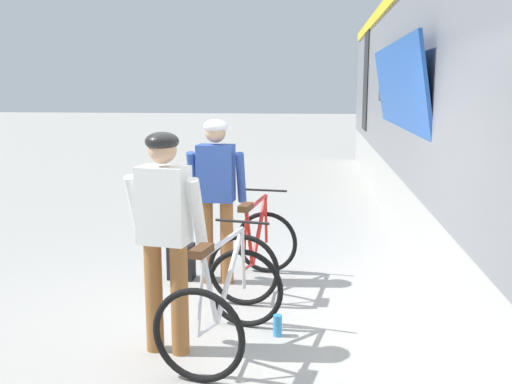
% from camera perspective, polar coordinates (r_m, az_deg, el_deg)
% --- Properties ---
extents(ground_plane, '(80.00, 80.00, 0.00)m').
position_cam_1_polar(ground_plane, '(5.42, -0.68, -12.29)').
color(ground_plane, '#A09E99').
extents(cyclist_near_in_blue, '(0.62, 0.32, 1.76)m').
position_cam_1_polar(cyclist_near_in_blue, '(6.06, -3.99, 0.53)').
color(cyclist_near_in_blue, '#935B2D').
rests_on(cyclist_near_in_blue, ground).
extents(cyclist_far_in_white, '(0.64, 0.37, 1.76)m').
position_cam_1_polar(cyclist_far_in_white, '(4.48, -9.07, -3.12)').
color(cyclist_far_in_white, '#935B2D').
rests_on(cyclist_far_in_white, ground).
extents(bicycle_near_red, '(0.84, 1.15, 0.99)m').
position_cam_1_polar(bicycle_near_red, '(6.02, -0.03, -5.88)').
color(bicycle_near_red, black).
rests_on(bicycle_near_red, ground).
extents(bicycle_far_silver, '(0.91, 1.19, 0.99)m').
position_cam_1_polar(bicycle_far_silver, '(4.62, -3.28, -11.07)').
color(bicycle_far_silver, black).
rests_on(bicycle_far_silver, ground).
extents(backpack_on_platform, '(0.29, 0.20, 0.40)m').
position_cam_1_polar(backpack_on_platform, '(6.41, -7.45, -6.85)').
color(backpack_on_platform, black).
rests_on(backpack_on_platform, ground).
extents(water_bottle_near_the_bikes, '(0.07, 0.07, 0.19)m').
position_cam_1_polar(water_bottle_near_the_bikes, '(5.01, 2.16, -13.13)').
color(water_bottle_near_the_bikes, '#338CCC').
rests_on(water_bottle_near_the_bikes, ground).
extents(water_bottle_by_the_backpack, '(0.06, 0.06, 0.20)m').
position_cam_1_polar(water_bottle_by_the_backpack, '(6.57, -7.59, -7.31)').
color(water_bottle_by_the_backpack, silver).
rests_on(water_bottle_by_the_backpack, ground).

